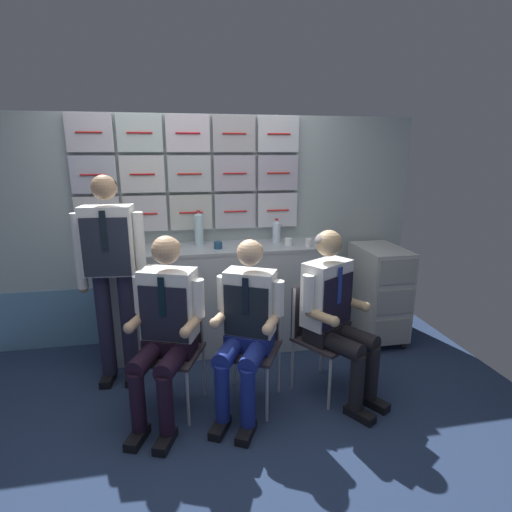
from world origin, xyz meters
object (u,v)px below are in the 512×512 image
(crew_member_left, at_px, (165,321))
(crew_member_right, at_px, (247,321))
(crew_member_by_counter, at_px, (335,308))
(service_trolley, at_px, (378,291))
(folding_chair_left, at_px, (175,337))
(folding_chair_right, at_px, (253,333))
(water_bottle_blue_cap, at_px, (199,229))
(paper_cup_tan, at_px, (309,242))
(crew_member_standing, at_px, (111,264))
(folding_chair_by_counter, at_px, (317,325))

(crew_member_left, height_order, crew_member_right, crew_member_left)
(crew_member_by_counter, bearing_deg, crew_member_right, -175.77)
(service_trolley, height_order, crew_member_left, crew_member_left)
(crew_member_right, bearing_deg, crew_member_left, 175.51)
(crew_member_by_counter, bearing_deg, folding_chair_left, 173.04)
(folding_chair_right, relative_size, crew_member_right, 0.68)
(water_bottle_blue_cap, distance_m, paper_cup_tan, 1.01)
(folding_chair_right, bearing_deg, crew_member_standing, 158.07)
(folding_chair_left, bearing_deg, paper_cup_tan, 28.26)
(folding_chair_right, relative_size, crew_member_by_counter, 0.66)
(folding_chair_left, xyz_separation_m, crew_member_standing, (-0.46, 0.37, 0.47))
(folding_chair_left, height_order, water_bottle_blue_cap, water_bottle_blue_cap)
(crew_member_right, xyz_separation_m, folding_chair_by_counter, (0.58, 0.18, -0.16))
(folding_chair_by_counter, height_order, crew_member_by_counter, crew_member_by_counter)
(service_trolley, height_order, crew_member_standing, crew_member_standing)
(crew_member_right, height_order, crew_member_standing, crew_member_standing)
(folding_chair_right, height_order, crew_member_right, crew_member_right)
(crew_member_left, bearing_deg, paper_cup_tan, 32.23)
(crew_member_standing, bearing_deg, crew_member_right, -30.27)
(folding_chair_left, distance_m, crew_member_left, 0.25)
(crew_member_left, distance_m, crew_member_by_counter, 1.22)
(crew_member_standing, bearing_deg, water_bottle_blue_cap, 37.82)
(crew_member_by_counter, height_order, crew_member_standing, crew_member_standing)
(service_trolley, height_order, folding_chair_right, service_trolley)
(crew_member_left, bearing_deg, crew_member_standing, 128.17)
(crew_member_by_counter, bearing_deg, folding_chair_right, 170.97)
(crew_member_right, relative_size, water_bottle_blue_cap, 3.89)
(folding_chair_by_counter, relative_size, crew_member_standing, 0.51)
(folding_chair_right, xyz_separation_m, paper_cup_tan, (0.64, 0.70, 0.51))
(crew_member_left, relative_size, folding_chair_right, 1.53)
(crew_member_right, xyz_separation_m, water_bottle_blue_cap, (-0.26, 1.10, 0.46))
(folding_chair_left, distance_m, folding_chair_by_counter, 1.08)
(crew_member_left, distance_m, crew_member_standing, 0.71)
(folding_chair_left, height_order, crew_member_right, crew_member_right)
(paper_cup_tan, bearing_deg, folding_chair_left, -151.74)
(crew_member_by_counter, distance_m, paper_cup_tan, 0.86)
(crew_member_by_counter, bearing_deg, water_bottle_blue_cap, 131.38)
(folding_chair_right, bearing_deg, crew_member_left, -170.86)
(paper_cup_tan, bearing_deg, water_bottle_blue_cap, 165.11)
(folding_chair_left, relative_size, crew_member_right, 0.68)
(crew_member_standing, bearing_deg, service_trolley, 7.54)
(service_trolley, relative_size, water_bottle_blue_cap, 2.92)
(folding_chair_by_counter, distance_m, crew_member_by_counter, 0.25)
(crew_member_right, bearing_deg, folding_chair_left, 158.89)
(folding_chair_left, distance_m, paper_cup_tan, 1.46)
(folding_chair_left, bearing_deg, folding_chair_right, -4.77)
(folding_chair_left, height_order, folding_chair_by_counter, same)
(crew_member_left, distance_m, paper_cup_tan, 1.53)
(crew_member_left, distance_m, folding_chair_right, 0.66)
(folding_chair_left, bearing_deg, crew_member_by_counter, -6.96)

